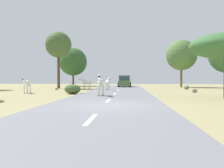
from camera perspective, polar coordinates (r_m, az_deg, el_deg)
ground_plane at (r=11.20m, az=-0.93°, el=-5.45°), size 90.00×90.00×0.00m
road at (r=11.21m, az=-1.85°, el=-5.31°), size 6.00×64.00×0.05m
lane_markings at (r=10.22m, az=-2.46°, el=-5.80°), size 0.16×56.00×0.01m
zebra_0 at (r=25.70m, az=-1.10°, el=0.39°), size 0.75×1.43×1.41m
zebra_1 at (r=22.03m, az=-20.44°, el=0.15°), size 0.42×1.59×1.50m
zebra_2 at (r=28.58m, az=-6.48°, el=0.43°), size 1.54×0.41×1.45m
zebra_3 at (r=17.01m, az=-2.81°, el=0.37°), size 0.46×1.75×1.65m
car_0 at (r=35.72m, az=3.13°, el=0.60°), size 2.04×4.35×1.74m
tree_1 at (r=40.74m, az=-9.67°, el=5.47°), size 4.84×4.84×6.68m
tree_5 at (r=36.91m, az=16.91°, el=6.89°), size 4.68×4.68×7.27m
tree_6 at (r=31.81m, az=-13.20°, el=9.42°), size 3.46×3.46×7.59m
bush_0 at (r=26.14m, az=-10.06°, el=-0.99°), size 0.88×0.79×0.53m
bush_1 at (r=19.94m, az=-9.80°, el=-1.27°), size 1.39×1.26×0.84m
rock_0 at (r=23.05m, az=19.89°, el=-1.58°), size 0.51×0.37×0.36m
rock_1 at (r=29.82m, az=18.06°, el=-0.76°), size 0.67×0.71×0.51m
rock_4 at (r=27.36m, az=-13.68°, el=-1.16°), size 0.40×0.31×0.28m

